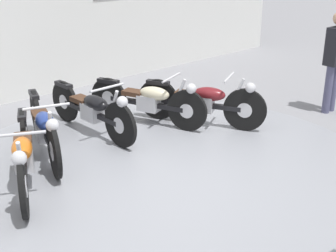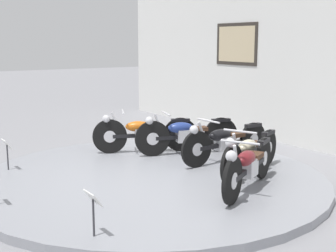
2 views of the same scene
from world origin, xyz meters
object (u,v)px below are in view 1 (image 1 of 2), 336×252
(motorcycle_orange, at_px, (23,155))
(motorcycle_blue, at_px, (44,127))
(motorcycle_maroon, at_px, (203,101))
(visitor_standing, at_px, (335,57))
(motorcycle_black, at_px, (92,109))
(motorcycle_cream, at_px, (149,100))

(motorcycle_orange, height_order, motorcycle_blue, motorcycle_blue)
(motorcycle_maroon, height_order, visitor_standing, visitor_standing)
(motorcycle_orange, distance_m, motorcycle_maroon, 2.84)
(motorcycle_black, xyz_separation_m, motorcycle_maroon, (1.42, -0.79, 0.00))
(motorcycle_blue, distance_m, motorcycle_cream, 1.72)
(motorcycle_black, bearing_deg, visitor_standing, -23.18)
(motorcycle_black, relative_size, visitor_standing, 1.18)
(motorcycle_black, relative_size, motorcycle_maroon, 1.11)
(motorcycle_cream, bearing_deg, visitor_standing, -25.72)
(motorcycle_blue, xyz_separation_m, motorcycle_maroon, (2.28, -0.58, -0.01))
(motorcycle_black, distance_m, visitor_standing, 4.03)
(motorcycle_orange, relative_size, motorcycle_blue, 0.94)
(motorcycle_blue, relative_size, motorcycle_black, 0.97)
(motorcycle_cream, height_order, motorcycle_maroon, motorcycle_maroon)
(motorcycle_maroon, bearing_deg, visitor_standing, -19.06)
(motorcycle_blue, xyz_separation_m, motorcycle_black, (0.86, 0.21, -0.01))
(motorcycle_cream, xyz_separation_m, visitor_standing, (2.82, -1.36, 0.45))
(motorcycle_orange, distance_m, motorcycle_cream, 2.35)
(visitor_standing, bearing_deg, motorcycle_orange, 171.28)
(motorcycle_cream, xyz_separation_m, motorcycle_maroon, (0.56, -0.58, 0.01))
(visitor_standing, bearing_deg, motorcycle_cream, 154.28)
(motorcycle_blue, relative_size, visitor_standing, 1.15)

